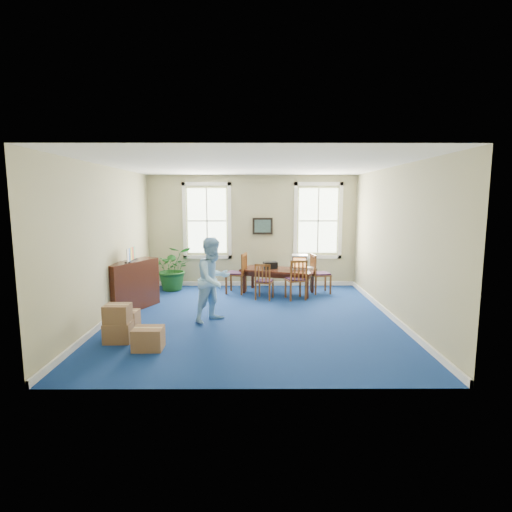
{
  "coord_description": "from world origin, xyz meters",
  "views": [
    {
      "loc": [
        0.06,
        -8.28,
        2.52
      ],
      "look_at": [
        0.1,
        0.6,
        1.25
      ],
      "focal_mm": 28.0,
      "sensor_mm": 36.0,
      "label": 1
    }
  ],
  "objects_px": {
    "potted_plant": "(174,268)",
    "chair_near_left": "(264,281)",
    "conference_table": "(278,281)",
    "cardboard_boxes": "(130,321)",
    "crt_tv": "(300,262)",
    "credenza": "(132,285)",
    "man": "(214,280)"
  },
  "relations": [
    {
      "from": "conference_table",
      "to": "man",
      "type": "distance_m",
      "value": 2.96
    },
    {
      "from": "crt_tv",
      "to": "potted_plant",
      "type": "distance_m",
      "value": 3.49
    },
    {
      "from": "conference_table",
      "to": "man",
      "type": "height_order",
      "value": "man"
    },
    {
      "from": "crt_tv",
      "to": "credenza",
      "type": "height_order",
      "value": "credenza"
    },
    {
      "from": "conference_table",
      "to": "cardboard_boxes",
      "type": "relative_size",
      "value": 1.54
    },
    {
      "from": "potted_plant",
      "to": "credenza",
      "type": "bearing_deg",
      "value": -105.79
    },
    {
      "from": "cardboard_boxes",
      "to": "crt_tv",
      "type": "bearing_deg",
      "value": 46.79
    },
    {
      "from": "chair_near_left",
      "to": "potted_plant",
      "type": "xyz_separation_m",
      "value": [
        -2.5,
        1.04,
        0.15
      ]
    },
    {
      "from": "potted_plant",
      "to": "chair_near_left",
      "type": "bearing_deg",
      "value": -22.62
    },
    {
      "from": "conference_table",
      "to": "chair_near_left",
      "type": "relative_size",
      "value": 2.08
    },
    {
      "from": "potted_plant",
      "to": "conference_table",
      "type": "bearing_deg",
      "value": -7.54
    },
    {
      "from": "credenza",
      "to": "potted_plant",
      "type": "xyz_separation_m",
      "value": [
        0.57,
        2.0,
        0.04
      ]
    },
    {
      "from": "conference_table",
      "to": "cardboard_boxes",
      "type": "bearing_deg",
      "value": -108.68
    },
    {
      "from": "conference_table",
      "to": "chair_near_left",
      "type": "distance_m",
      "value": 0.78
    },
    {
      "from": "crt_tv",
      "to": "cardboard_boxes",
      "type": "bearing_deg",
      "value": -125.56
    },
    {
      "from": "crt_tv",
      "to": "potted_plant",
      "type": "height_order",
      "value": "potted_plant"
    },
    {
      "from": "cardboard_boxes",
      "to": "chair_near_left",
      "type": "bearing_deg",
      "value": 50.09
    },
    {
      "from": "conference_table",
      "to": "crt_tv",
      "type": "distance_m",
      "value": 0.77
    },
    {
      "from": "crt_tv",
      "to": "man",
      "type": "relative_size",
      "value": 0.26
    },
    {
      "from": "crt_tv",
      "to": "cardboard_boxes",
      "type": "relative_size",
      "value": 0.36
    },
    {
      "from": "chair_near_left",
      "to": "potted_plant",
      "type": "distance_m",
      "value": 2.72
    },
    {
      "from": "conference_table",
      "to": "credenza",
      "type": "distance_m",
      "value": 3.83
    },
    {
      "from": "conference_table",
      "to": "cardboard_boxes",
      "type": "distance_m",
      "value": 4.65
    },
    {
      "from": "cardboard_boxes",
      "to": "conference_table",
      "type": "bearing_deg",
      "value": 51.56
    },
    {
      "from": "crt_tv",
      "to": "cardboard_boxes",
      "type": "xyz_separation_m",
      "value": [
        -3.46,
        -3.69,
        -0.49
      ]
    },
    {
      "from": "crt_tv",
      "to": "chair_near_left",
      "type": "distance_m",
      "value": 1.25
    },
    {
      "from": "chair_near_left",
      "to": "man",
      "type": "bearing_deg",
      "value": 75.49
    },
    {
      "from": "chair_near_left",
      "to": "conference_table",
      "type": "bearing_deg",
      "value": -104.65
    },
    {
      "from": "crt_tv",
      "to": "credenza",
      "type": "relative_size",
      "value": 0.31
    },
    {
      "from": "man",
      "to": "credenza",
      "type": "height_order",
      "value": "man"
    },
    {
      "from": "man",
      "to": "cardboard_boxes",
      "type": "bearing_deg",
      "value": 171.43
    },
    {
      "from": "man",
      "to": "potted_plant",
      "type": "distance_m",
      "value": 3.22
    }
  ]
}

